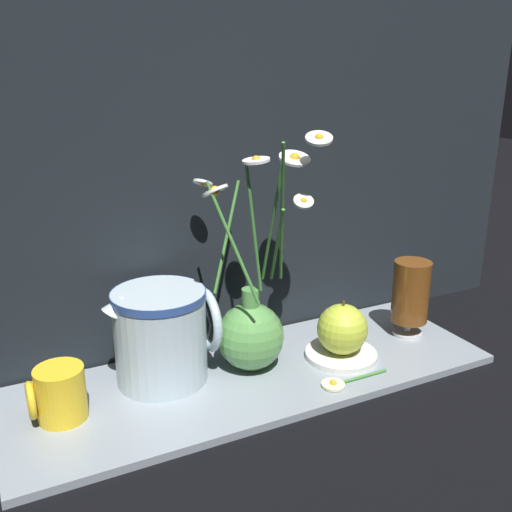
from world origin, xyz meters
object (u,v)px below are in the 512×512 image
object	(u,v)px
yellow_mug	(59,394)
tea_glass	(410,293)
ceramic_pitcher	(162,332)
vase_with_flowers	(251,328)
orange_fruit	(342,329)

from	to	relation	value
yellow_mug	tea_glass	size ratio (longest dim) A/B	0.56
yellow_mug	ceramic_pitcher	size ratio (longest dim) A/B	0.46
yellow_mug	tea_glass	distance (m)	0.60
vase_with_flowers	orange_fruit	size ratio (longest dim) A/B	4.08
ceramic_pitcher	orange_fruit	world-z (taller)	ceramic_pitcher
ceramic_pitcher	yellow_mug	bearing A→B (deg)	-166.14
orange_fruit	tea_glass	bearing A→B (deg)	7.61
vase_with_flowers	tea_glass	xyz separation A→B (m)	(0.31, -0.02, 0.01)
vase_with_flowers	orange_fruit	xyz separation A→B (m)	(0.15, -0.04, -0.02)
tea_glass	vase_with_flowers	bearing A→B (deg)	176.71
yellow_mug	orange_fruit	world-z (taller)	orange_fruit
vase_with_flowers	yellow_mug	size ratio (longest dim) A/B	4.85
tea_glass	ceramic_pitcher	bearing A→B (deg)	174.18
ceramic_pitcher	orange_fruit	bearing A→B (deg)	-13.06
yellow_mug	tea_glass	world-z (taller)	tea_glass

